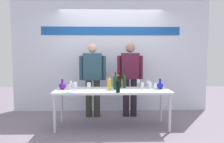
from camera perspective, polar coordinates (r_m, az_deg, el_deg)
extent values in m
plane|color=slate|center=(4.20, 0.06, -14.91)|extent=(10.00, 10.00, 0.00)
cube|color=silver|center=(5.18, -0.32, 5.71)|extent=(4.83, 0.10, 3.00)
cube|color=#1A50A0|center=(5.15, -0.31, 11.10)|extent=(3.38, 0.01, 0.20)
cube|color=silver|center=(4.02, 0.06, -5.27)|extent=(2.20, 0.71, 0.04)
cylinder|color=silver|center=(3.92, -15.50, -11.22)|extent=(0.05, 0.05, 0.69)
cylinder|color=silver|center=(3.97, 15.63, -10.99)|extent=(0.05, 0.05, 0.69)
cylinder|color=silver|center=(4.49, -13.62, -9.13)|extent=(0.05, 0.05, 0.69)
cylinder|color=silver|center=(4.54, 13.35, -8.97)|extent=(0.05, 0.05, 0.69)
sphere|color=#55158D|center=(4.14, -13.47, -3.92)|extent=(0.13, 0.13, 0.13)
cylinder|color=#55158D|center=(4.12, -13.50, -2.60)|extent=(0.04, 0.04, 0.08)
sphere|color=#141EB1|center=(4.18, 13.07, -3.87)|extent=(0.12, 0.12, 0.12)
cylinder|color=#141EB1|center=(4.17, 13.09, -2.56)|extent=(0.04, 0.04, 0.09)
cylinder|color=#303426|center=(4.77, -6.41, -7.31)|extent=(0.14, 0.14, 0.84)
cylinder|color=#303426|center=(4.76, -4.17, -7.32)|extent=(0.14, 0.14, 0.84)
cube|color=#2A4859|center=(4.67, -5.36, 1.36)|extent=(0.41, 0.22, 0.60)
cylinder|color=#2A4859|center=(4.69, -8.47, 0.98)|extent=(0.09, 0.09, 0.54)
cylinder|color=#2A4859|center=(4.66, -2.22, 1.00)|extent=(0.09, 0.09, 0.54)
sphere|color=#D7A883|center=(4.66, -5.40, 6.37)|extent=(0.20, 0.20, 0.20)
cylinder|color=#271E29|center=(4.77, 3.86, -7.17)|extent=(0.14, 0.14, 0.86)
cylinder|color=#271E29|center=(4.79, 5.98, -7.13)|extent=(0.14, 0.14, 0.86)
cube|color=#541A30|center=(4.69, 4.98, 1.50)|extent=(0.39, 0.22, 0.58)
cylinder|color=#541A30|center=(4.67, 1.98, 1.14)|extent=(0.09, 0.09, 0.52)
cylinder|color=#541A30|center=(4.72, 7.95, 1.14)|extent=(0.09, 0.09, 0.52)
sphere|color=#9F715B|center=(4.68, 5.02, 6.50)|extent=(0.21, 0.21, 0.21)
cylinder|color=gold|center=(3.94, -0.78, -3.64)|extent=(0.07, 0.07, 0.21)
cone|color=gold|center=(3.92, -0.78, -1.95)|extent=(0.07, 0.07, 0.03)
cylinder|color=gold|center=(3.92, -0.78, -1.69)|extent=(0.02, 0.02, 0.06)
cylinder|color=black|center=(3.92, -0.78, -1.13)|extent=(0.03, 0.03, 0.02)
cylinder|color=#1A3F16|center=(4.23, 3.41, -2.87)|extent=(0.07, 0.07, 0.24)
cone|color=#1A3F16|center=(4.21, 3.42, -1.09)|extent=(0.07, 0.07, 0.03)
cylinder|color=#1A3F16|center=(4.21, 3.42, -0.69)|extent=(0.03, 0.03, 0.08)
cylinder|color=black|center=(4.20, 3.43, -0.01)|extent=(0.03, 0.03, 0.02)
cylinder|color=black|center=(3.70, 1.66, -4.15)|extent=(0.08, 0.08, 0.21)
cone|color=black|center=(3.69, 1.66, -2.32)|extent=(0.08, 0.08, 0.03)
cylinder|color=black|center=(3.68, 1.66, -1.86)|extent=(0.02, 0.02, 0.09)
cylinder|color=gold|center=(3.68, 1.66, -1.07)|extent=(0.03, 0.03, 0.02)
cylinder|color=black|center=(4.15, 0.91, -3.07)|extent=(0.08, 0.08, 0.23)
cone|color=black|center=(4.13, 0.91, -1.32)|extent=(0.08, 0.08, 0.03)
cylinder|color=black|center=(4.13, 0.91, -0.90)|extent=(0.02, 0.02, 0.09)
cylinder|color=#AC1C18|center=(4.13, 0.92, -0.19)|extent=(0.03, 0.03, 0.02)
cylinder|color=black|center=(4.26, 2.08, -2.81)|extent=(0.07, 0.07, 0.24)
cone|color=black|center=(4.24, 2.09, -1.05)|extent=(0.07, 0.07, 0.03)
cylinder|color=black|center=(4.24, 2.09, -0.69)|extent=(0.03, 0.03, 0.08)
cylinder|color=#A82528|center=(4.24, 2.09, -0.05)|extent=(0.03, 0.03, 0.02)
cylinder|color=#114015|center=(4.00, 0.97, -3.47)|extent=(0.07, 0.07, 0.22)
cone|color=#114015|center=(3.98, 0.98, -1.75)|extent=(0.07, 0.07, 0.03)
cylinder|color=#114015|center=(3.98, 0.98, -1.42)|extent=(0.02, 0.02, 0.07)
cylinder|color=black|center=(3.97, 0.98, -0.79)|extent=(0.03, 0.03, 0.02)
cylinder|color=white|center=(4.00, -9.99, -5.08)|extent=(0.06, 0.06, 0.00)
cylinder|color=white|center=(3.99, -9.99, -4.57)|extent=(0.01, 0.01, 0.07)
cylinder|color=white|center=(3.98, -10.01, -3.46)|extent=(0.06, 0.06, 0.09)
cylinder|color=white|center=(3.82, -10.33, -5.55)|extent=(0.06, 0.06, 0.00)
cylinder|color=white|center=(3.81, -10.34, -4.99)|extent=(0.01, 0.01, 0.07)
cylinder|color=white|center=(3.80, -10.35, -3.85)|extent=(0.06, 0.06, 0.08)
cylinder|color=white|center=(4.15, -11.22, -4.74)|extent=(0.05, 0.05, 0.00)
cylinder|color=white|center=(4.15, -11.23, -4.21)|extent=(0.01, 0.01, 0.07)
cylinder|color=white|center=(4.13, -11.25, -3.14)|extent=(0.06, 0.06, 0.08)
cylinder|color=white|center=(3.81, -11.81, -5.59)|extent=(0.06, 0.06, 0.00)
cylinder|color=white|center=(3.81, -11.82, -5.10)|extent=(0.01, 0.01, 0.06)
cylinder|color=white|center=(3.80, -11.83, -4.14)|extent=(0.06, 0.06, 0.07)
cylinder|color=white|center=(3.91, -6.37, -5.26)|extent=(0.05, 0.05, 0.00)
cylinder|color=white|center=(3.90, -6.37, -4.74)|extent=(0.01, 0.01, 0.07)
cylinder|color=white|center=(3.89, -6.38, -3.63)|extent=(0.07, 0.07, 0.08)
cylinder|color=white|center=(4.02, 10.48, -5.05)|extent=(0.06, 0.06, 0.00)
cylinder|color=white|center=(4.01, 10.49, -4.53)|extent=(0.01, 0.01, 0.07)
cylinder|color=white|center=(4.00, 10.50, -3.55)|extent=(0.06, 0.06, 0.07)
cylinder|color=white|center=(4.04, 11.79, -5.02)|extent=(0.05, 0.05, 0.00)
cylinder|color=white|center=(4.03, 11.80, -4.61)|extent=(0.01, 0.01, 0.06)
cylinder|color=white|center=(4.02, 11.82, -3.67)|extent=(0.06, 0.06, 0.08)
cylinder|color=white|center=(4.36, 7.26, -4.24)|extent=(0.06, 0.06, 0.00)
cylinder|color=white|center=(4.35, 7.27, -3.70)|extent=(0.01, 0.01, 0.08)
cylinder|color=white|center=(4.34, 7.28, -2.67)|extent=(0.06, 0.06, 0.08)
cylinder|color=white|center=(4.25, 10.17, -4.49)|extent=(0.05, 0.05, 0.00)
cylinder|color=white|center=(4.25, 10.17, -4.02)|extent=(0.01, 0.01, 0.07)
cylinder|color=white|center=(4.24, 10.19, -3.04)|extent=(0.07, 0.07, 0.08)
cylinder|color=white|center=(3.98, 8.36, -5.11)|extent=(0.05, 0.05, 0.00)
cylinder|color=white|center=(3.97, 8.37, -4.60)|extent=(0.01, 0.01, 0.07)
cylinder|color=white|center=(3.96, 8.38, -3.56)|extent=(0.06, 0.06, 0.08)
cylinder|color=white|center=(4.39, 9.71, -4.19)|extent=(0.05, 0.05, 0.00)
cylinder|color=white|center=(4.39, 9.72, -3.67)|extent=(0.01, 0.01, 0.08)
cylinder|color=white|center=(4.38, 9.73, -2.72)|extent=(0.06, 0.06, 0.07)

